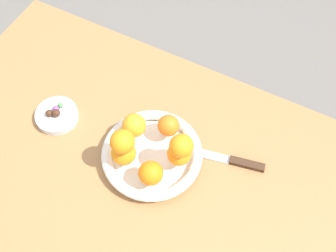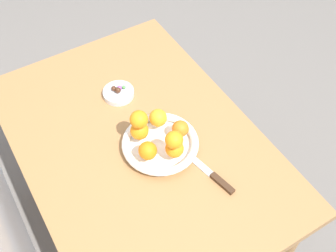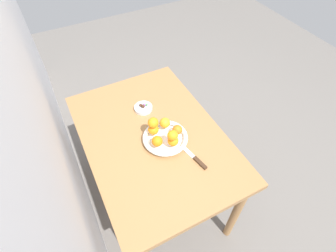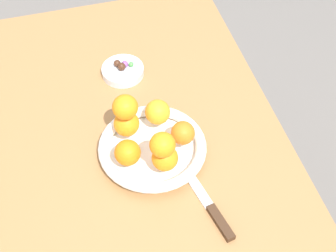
# 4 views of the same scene
# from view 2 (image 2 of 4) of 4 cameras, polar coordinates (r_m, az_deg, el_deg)

# --- Properties ---
(ground_plane) EXTENTS (6.00, 6.00, 0.00)m
(ground_plane) POSITION_cam_2_polar(r_m,az_deg,el_deg) (2.07, -2.88, -14.37)
(ground_plane) COLOR slate
(dining_table) EXTENTS (1.10, 0.76, 0.74)m
(dining_table) POSITION_cam_2_polar(r_m,az_deg,el_deg) (1.50, -3.85, -3.97)
(dining_table) COLOR #9E7042
(dining_table) RESTS_ON ground_plane
(fruit_bowl) EXTENTS (0.25, 0.25, 0.04)m
(fruit_bowl) POSITION_cam_2_polar(r_m,az_deg,el_deg) (1.39, -1.05, -2.44)
(fruit_bowl) COLOR white
(fruit_bowl) RESTS_ON dining_table
(candy_dish) EXTENTS (0.11, 0.11, 0.02)m
(candy_dish) POSITION_cam_2_polar(r_m,az_deg,el_deg) (1.56, -6.71, 4.44)
(candy_dish) COLOR silver
(candy_dish) RESTS_ON dining_table
(orange_0) EXTENTS (0.06, 0.06, 0.06)m
(orange_0) POSITION_cam_2_polar(r_m,az_deg,el_deg) (1.31, -2.76, -3.36)
(orange_0) COLOR orange
(orange_0) RESTS_ON fruit_bowl
(orange_1) EXTENTS (0.06, 0.06, 0.06)m
(orange_1) POSITION_cam_2_polar(r_m,az_deg,el_deg) (1.32, 0.89, -3.07)
(orange_1) COLOR orange
(orange_1) RESTS_ON fruit_bowl
(orange_2) EXTENTS (0.06, 0.06, 0.06)m
(orange_2) POSITION_cam_2_polar(r_m,az_deg,el_deg) (1.37, 1.69, -0.36)
(orange_2) COLOR orange
(orange_2) RESTS_ON fruit_bowl
(orange_3) EXTENTS (0.06, 0.06, 0.06)m
(orange_3) POSITION_cam_2_polar(r_m,az_deg,el_deg) (1.39, -1.28, 1.01)
(orange_3) COLOR orange
(orange_3) RESTS_ON fruit_bowl
(orange_4) EXTENTS (0.06, 0.06, 0.06)m
(orange_4) POSITION_cam_2_polar(r_m,az_deg,el_deg) (1.36, -3.96, -0.66)
(orange_4) COLOR orange
(orange_4) RESTS_ON fruit_bowl
(orange_5) EXTENTS (0.06, 0.06, 0.06)m
(orange_5) POSITION_cam_2_polar(r_m,az_deg,el_deg) (1.27, 0.84, -1.89)
(orange_5) COLOR orange
(orange_5) RESTS_ON orange_1
(orange_6) EXTENTS (0.06, 0.06, 0.06)m
(orange_6) POSITION_cam_2_polar(r_m,az_deg,el_deg) (1.32, -3.93, 0.91)
(orange_6) COLOR orange
(orange_6) RESTS_ON orange_4
(candy_ball_0) EXTENTS (0.01, 0.01, 0.01)m
(candy_ball_0) POSITION_cam_2_polar(r_m,az_deg,el_deg) (1.56, -5.99, 5.25)
(candy_ball_0) COLOR #4C9947
(candy_ball_0) RESTS_ON candy_dish
(candy_ball_1) EXTENTS (0.02, 0.02, 0.02)m
(candy_ball_1) POSITION_cam_2_polar(r_m,az_deg,el_deg) (1.55, -6.59, 5.13)
(candy_ball_1) COLOR #8C4C99
(candy_ball_1) RESTS_ON candy_dish
(candy_ball_2) EXTENTS (0.02, 0.02, 0.02)m
(candy_ball_2) POSITION_cam_2_polar(r_m,az_deg,el_deg) (1.54, -6.80, 4.83)
(candy_ball_2) COLOR #472819
(candy_ball_2) RESTS_ON candy_dish
(candy_ball_3) EXTENTS (0.02, 0.02, 0.02)m
(candy_ball_3) POSITION_cam_2_polar(r_m,az_deg,el_deg) (1.55, -7.35, 5.05)
(candy_ball_3) COLOR #472819
(candy_ball_3) RESTS_ON candy_dish
(knife) EXTENTS (0.26, 0.07, 0.01)m
(knife) POSITION_cam_2_polar(r_m,az_deg,el_deg) (1.35, 5.44, -6.14)
(knife) COLOR #3F2819
(knife) RESTS_ON dining_table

